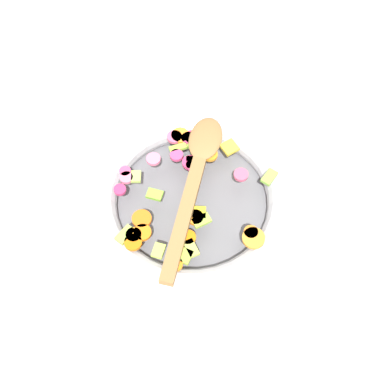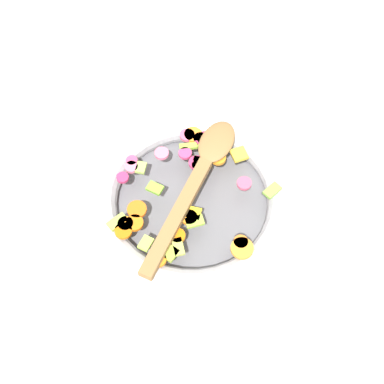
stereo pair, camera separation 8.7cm
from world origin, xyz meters
TOP-DOWN VIEW (x-y plane):
  - ground_plane at (0.00, 0.00)m, footprint 4.00×4.00m
  - skillet at (0.00, 0.00)m, footprint 0.35×0.35m
  - chopped_vegetables at (0.02, -0.00)m, footprint 0.29×0.27m
  - wooden_spoon at (-0.01, -0.02)m, footprint 0.18×0.29m

SIDE VIEW (x-z plane):
  - ground_plane at x=0.00m, z-range 0.00..0.00m
  - skillet at x=0.00m, z-range 0.00..0.05m
  - chopped_vegetables at x=0.02m, z-range 0.05..0.06m
  - wooden_spoon at x=-0.01m, z-range 0.06..0.07m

